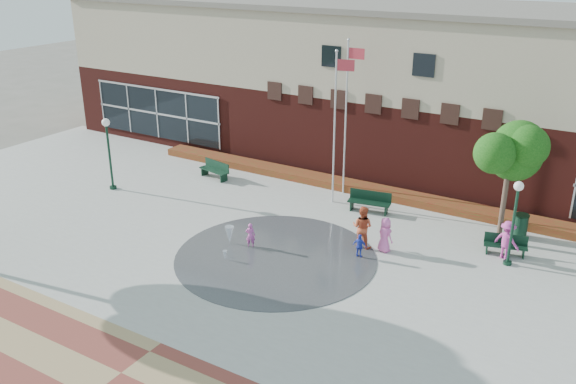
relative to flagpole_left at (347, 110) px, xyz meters
The scene contains 21 objects.
ground 11.90m from the flagpole_left, 85.89° to the right, with size 120.00×120.00×0.00m, color #666056.
plaza_concrete 8.33m from the flagpole_left, 83.55° to the right, with size 46.00×18.00×0.01m, color #A8A8A0.
splash_pad 9.19m from the flagpole_left, 84.35° to the right, with size 8.40×8.40×0.01m, color #383A3D.
library_building 6.53m from the flagpole_left, 83.04° to the left, with size 44.40×10.40×9.20m.
flower_bed 4.57m from the flagpole_left, 37.13° to the left, with size 26.00×1.20×0.40m, color #A80815.
flagpole_left is the anchor object (origin of this frame).
flagpole_right 1.42m from the flagpole_left, 85.97° to the right, with size 0.93×0.27×7.66m.
lamp_left 12.52m from the flagpole_left, 151.55° to the right, with size 0.41×0.41×3.89m.
lamp_right 10.14m from the flagpole_left, 21.57° to the right, with size 0.38×0.38×3.63m.
bench_left 8.49m from the flagpole_left, 166.19° to the right, with size 2.03×0.94×0.99m.
bench_mid 4.93m from the flagpole_left, 36.88° to the right, with size 2.13×0.92×1.04m.
bench_right 10.23m from the flagpole_left, 17.61° to the right, with size 1.81×0.91×0.88m.
trash_can 9.88m from the flagpole_left, ahead, with size 0.67×0.67×1.10m.
tree_mid 8.58m from the flagpole_left, 11.57° to the right, with size 3.18×3.18×5.36m.
water_jet_a 9.26m from the flagpole_left, 101.39° to the right, with size 0.40×0.40×0.78m, color white.
water_jet_b 10.36m from the flagpole_left, 95.17° to the right, with size 0.19×0.19×0.42m, color white.
child_splash 8.69m from the flagpole_left, 94.77° to the right, with size 0.41×0.27×1.11m, color #D854B2.
adult_red 7.19m from the flagpole_left, 56.75° to the right, with size 0.91×0.71×1.88m, color #C14E2D.
adult_pink 7.71m from the flagpole_left, 49.08° to the right, with size 0.75×0.49×1.54m, color pink.
child_blue 8.26m from the flagpole_left, 58.64° to the right, with size 0.62×0.26×1.06m, color #2B3EC0.
person_bench 10.19m from the flagpole_left, 19.43° to the right, with size 1.09×0.63×1.69m, color #C43D99.
Camera 1 is at (12.15, -16.06, 11.92)m, focal length 38.00 mm.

